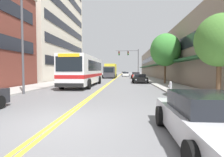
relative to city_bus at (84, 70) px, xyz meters
The scene contains 19 objects.
ground_plane 23.34m from the city_bus, 84.00° to the left, with size 240.00×240.00×0.00m, color slate.
sidewalk_left 23.68m from the city_bus, 101.54° to the left, with size 3.31×106.00×0.12m.
sidewalk_right 25.11m from the city_bus, 67.50° to the left, with size 3.31×106.00×0.12m.
centre_line 23.34m from the city_bus, 84.00° to the left, with size 0.34×106.00×0.01m.
office_tower_left 22.94m from the city_bus, 131.60° to the left, with size 12.08×22.00×29.34m.
storefront_row_right 27.91m from the city_bus, 56.24° to the left, with size 9.10×68.00×7.89m.
city_bus is the anchor object (origin of this frame).
car_slate_blue_parked_left_mid 19.62m from the city_bus, 95.44° to the left, with size 2.16×4.77×1.37m.
car_silver_parked_right_foreground 16.84m from the city_bus, 66.07° to the right, with size 2.11×4.59×1.21m.
car_black_parked_right_mid 8.65m from the city_bus, 38.64° to the left, with size 2.08×4.47×1.23m.
car_red_parked_right_far 20.01m from the city_bus, 69.90° to the left, with size 2.02×4.88×1.35m.
car_white_moving_lead 31.35m from the city_bus, 81.43° to the left, with size 2.06×4.66×1.25m.
car_champagne_moving_second 45.37m from the city_bus, 85.03° to the left, with size 1.97×4.88×1.23m.
box_truck 20.71m from the city_bus, 86.90° to the left, with size 2.73×7.82×3.24m.
traffic_signal_mast 23.18m from the city_bus, 75.30° to the left, with size 5.46×0.38×6.75m.
street_lamp_left_near 8.20m from the city_bus, 109.05° to the right, with size 2.47×0.28×7.70m.
street_tree_right_near 13.67m from the city_bus, 41.27° to the right, with size 2.80×2.80×4.94m.
street_tree_right_mid 10.39m from the city_bus, 16.51° to the left, with size 3.72×3.72×6.26m.
fire_hydrant 9.92m from the city_bus, 31.56° to the right, with size 0.31×0.23×0.75m.
Camera 1 is at (2.33, -5.82, 1.78)m, focal length 28.00 mm.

